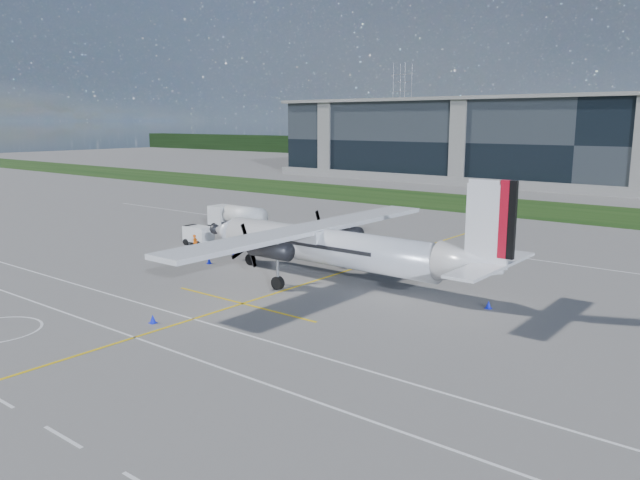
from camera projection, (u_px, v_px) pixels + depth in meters
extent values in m
plane|color=#64625F|center=(494.00, 215.00, 76.45)|extent=(400.00, 400.00, 0.00)
cube|color=black|center=(519.00, 208.00, 82.59)|extent=(400.00, 18.00, 0.04)
cube|color=black|center=(592.00, 144.00, 105.79)|extent=(120.00, 20.00, 15.00)
cube|color=yellow|center=(381.00, 260.00, 51.55)|extent=(0.20, 70.00, 0.01)
cube|color=white|center=(102.00, 326.00, 34.93)|extent=(90.00, 0.15, 0.01)
imported|color=#F25907|center=(195.00, 242.00, 54.41)|extent=(0.64, 0.81, 1.80)
cone|color=#0D1BE9|center=(206.00, 252.00, 53.49)|extent=(0.36, 0.36, 0.50)
cone|color=#0D1BE9|center=(489.00, 305.00, 38.18)|extent=(0.36, 0.36, 0.50)
cone|color=#0D1BE9|center=(235.00, 252.00, 53.68)|extent=(0.36, 0.36, 0.50)
cone|color=#0D1BE9|center=(396.00, 247.00, 55.74)|extent=(0.36, 0.36, 0.50)
cone|color=#0D1BE9|center=(153.00, 319.00, 35.42)|extent=(0.36, 0.36, 0.50)
cone|color=#0D1BE9|center=(209.00, 261.00, 50.18)|extent=(0.36, 0.36, 0.50)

